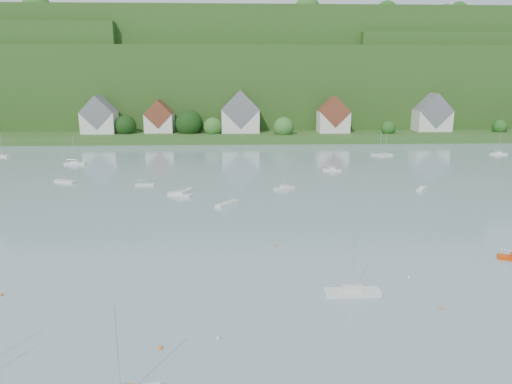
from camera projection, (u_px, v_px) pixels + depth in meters
far_shore_strip at (230, 132)px, 213.71m from camera, size 600.00×60.00×3.00m
forested_ridge at (231, 83)px, 275.12m from camera, size 620.00×181.22×69.89m
village_building_0 at (99, 118)px, 197.03m from camera, size 14.00×10.40×16.00m
village_building_1 at (159, 119)px, 200.13m from camera, size 12.00×9.36×14.00m
village_building_2 at (240, 115)px, 200.16m from camera, size 16.00×11.44×18.00m
village_building_3 at (333, 117)px, 199.99m from camera, size 13.00×10.40×15.50m
village_building_4 at (432, 116)px, 205.59m from camera, size 15.00×10.40×16.50m
near_sailboat_3 at (352, 292)px, 57.12m from camera, size 6.89×2.02×9.27m
mooring_buoy_0 at (160, 349)px, 45.93m from camera, size 0.50×0.50×0.50m
mooring_buoy_1 at (218, 339)px, 47.58m from camera, size 0.43×0.43×0.43m
mooring_buoy_2 at (441, 309)px, 53.86m from camera, size 0.41×0.41×0.41m
mooring_buoy_3 at (275, 246)px, 73.86m from camera, size 0.41×0.41×0.41m
mooring_buoy_4 at (409, 278)px, 62.08m from camera, size 0.41×0.41×0.41m
mooring_buoy_5 at (1, 295)px, 57.14m from camera, size 0.43×0.43×0.43m
far_sailboat_cluster at (250, 170)px, 133.41m from camera, size 196.75×69.88×8.71m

